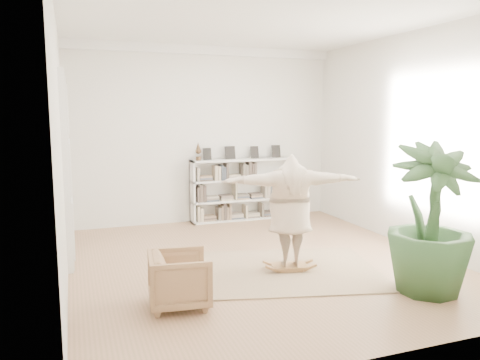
# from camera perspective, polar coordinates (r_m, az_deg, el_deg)

# --- Properties ---
(floor) EXTENTS (6.00, 6.00, 0.00)m
(floor) POSITION_cam_1_polar(r_m,az_deg,el_deg) (7.26, 2.37, -9.92)
(floor) COLOR #94714C
(floor) RESTS_ON ground
(room_shell) EXTENTS (6.00, 6.00, 6.00)m
(room_shell) POSITION_cam_1_polar(r_m,az_deg,el_deg) (9.77, -4.30, 15.52)
(room_shell) COLOR silver
(room_shell) RESTS_ON floor
(doors) EXTENTS (0.09, 1.78, 2.92)m
(doors) POSITION_cam_1_polar(r_m,az_deg,el_deg) (7.73, -20.36, 1.32)
(doors) COLOR white
(doors) RESTS_ON floor
(bookshelf) EXTENTS (2.20, 0.35, 1.64)m
(bookshelf) POSITION_cam_1_polar(r_m,az_deg,el_deg) (9.93, 0.20, -1.23)
(bookshelf) COLOR silver
(bookshelf) RESTS_ON floor
(armchair) EXTENTS (0.78, 0.77, 0.64)m
(armchair) POSITION_cam_1_polar(r_m,az_deg,el_deg) (5.63, -7.36, -11.92)
(armchair) COLOR tan
(armchair) RESTS_ON floor
(rug) EXTENTS (2.90, 2.54, 0.02)m
(rug) POSITION_cam_1_polar(r_m,az_deg,el_deg) (6.89, 6.03, -10.86)
(rug) COLOR tan
(rug) RESTS_ON floor
(rocker_board) EXTENTS (0.57, 0.42, 0.11)m
(rocker_board) POSITION_cam_1_polar(r_m,az_deg,el_deg) (6.87, 6.04, -10.40)
(rocker_board) COLOR #9A6A3D
(rocker_board) RESTS_ON rug
(person) EXTENTS (2.03, 0.98, 1.60)m
(person) POSITION_cam_1_polar(r_m,az_deg,el_deg) (6.65, 6.15, -3.38)
(person) COLOR beige
(person) RESTS_ON rocker_board
(houseplant) EXTENTS (1.26, 1.26, 1.90)m
(houseplant) POSITION_cam_1_polar(r_m,az_deg,el_deg) (6.29, 22.20, -4.38)
(houseplant) COLOR #2B4D26
(houseplant) RESTS_ON floor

